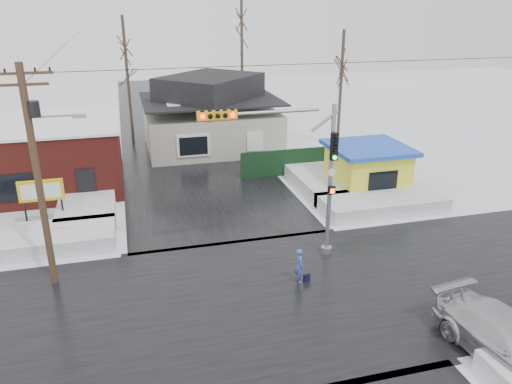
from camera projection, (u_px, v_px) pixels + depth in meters
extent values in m
plane|color=white|center=(261.00, 300.00, 19.67)|extent=(120.00, 120.00, 0.00)
cube|color=black|center=(261.00, 299.00, 19.67)|extent=(10.00, 120.00, 0.02)
cube|color=black|center=(261.00, 299.00, 19.67)|extent=(120.00, 10.00, 0.02)
cube|color=white|center=(39.00, 240.00, 23.67)|extent=(7.00, 3.00, 0.80)
cube|color=white|center=(382.00, 203.00, 28.01)|extent=(7.00, 3.00, 0.80)
cube|color=white|center=(88.00, 198.00, 28.66)|extent=(3.00, 8.00, 0.80)
cube|color=white|center=(316.00, 177.00, 32.04)|extent=(3.00, 8.00, 0.80)
cylinder|color=gray|center=(330.00, 182.00, 22.09)|extent=(0.20, 0.20, 7.00)
cylinder|color=gray|center=(326.00, 250.00, 23.29)|extent=(0.50, 0.50, 0.30)
cylinder|color=gray|center=(266.00, 112.00, 20.18)|extent=(4.60, 0.14, 0.14)
cube|color=gold|center=(217.00, 115.00, 19.69)|extent=(1.60, 0.28, 0.35)
sphere|color=#FF0C0C|center=(203.00, 117.00, 19.40)|extent=(0.20, 0.20, 0.20)
sphere|color=#FF0C0C|center=(233.00, 115.00, 19.69)|extent=(0.20, 0.20, 0.20)
cube|color=black|center=(334.00, 147.00, 21.29)|extent=(0.30, 0.22, 1.20)
sphere|color=#0CE533|center=(335.00, 158.00, 21.33)|extent=(0.18, 0.18, 0.18)
cube|color=black|center=(332.00, 190.00, 22.01)|extent=(0.30, 0.20, 0.35)
cylinder|color=#382619|center=(38.00, 181.00, 19.28)|extent=(0.28, 0.28, 9.00)
cube|color=#382619|center=(20.00, 73.00, 17.81)|extent=(2.20, 0.10, 0.10)
cube|color=#382619|center=(22.00, 85.00, 17.95)|extent=(1.80, 0.10, 0.10)
cylinder|color=black|center=(34.00, 109.00, 18.33)|extent=(0.44, 0.44, 0.60)
cylinder|color=gray|center=(54.00, 116.00, 18.60)|extent=(1.80, 0.08, 0.08)
cube|color=gray|center=(79.00, 116.00, 18.83)|extent=(0.50, 0.22, 0.12)
cube|color=maroon|center=(20.00, 157.00, 30.72)|extent=(12.00, 8.00, 4.00)
cube|color=white|center=(14.00, 125.00, 29.98)|extent=(12.20, 8.20, 0.15)
cube|color=black|center=(10.00, 189.00, 27.31)|extent=(3.00, 0.08, 1.60)
cube|color=black|center=(87.00, 187.00, 28.39)|extent=(1.00, 0.08, 2.20)
cylinder|color=black|center=(26.00, 212.00, 25.52)|extent=(0.10, 0.10, 1.80)
cylinder|color=black|center=(63.00, 209.00, 25.96)|extent=(0.10, 0.10, 1.80)
cube|color=gold|center=(41.00, 191.00, 25.35)|extent=(2.20, 0.18, 1.10)
cube|color=white|center=(41.00, 191.00, 25.25)|extent=(1.90, 0.02, 0.80)
cube|color=beige|center=(211.00, 129.00, 39.45)|extent=(10.00, 8.00, 3.00)
cube|color=black|center=(210.00, 99.00, 38.59)|extent=(10.40, 8.40, 0.12)
pyramid|color=black|center=(210.00, 86.00, 38.24)|extent=(9.00, 7.00, 1.80)
cube|color=maroon|center=(247.00, 82.00, 39.90)|extent=(0.70, 0.70, 1.40)
cube|color=white|center=(193.00, 146.00, 35.35)|extent=(2.40, 0.12, 1.60)
cube|color=yellow|center=(367.00, 171.00, 30.51)|extent=(4.00, 4.00, 2.60)
cube|color=#173BB3|center=(369.00, 148.00, 29.99)|extent=(4.60, 4.60, 0.25)
cube|color=black|center=(383.00, 181.00, 28.68)|extent=(1.80, 0.06, 1.20)
cube|color=black|center=(298.00, 162.00, 33.54)|extent=(8.00, 0.12, 1.80)
cylinder|color=#332821|center=(128.00, 80.00, 40.35)|extent=(0.24, 0.24, 10.00)
cylinder|color=#332821|center=(242.00, 61.00, 44.21)|extent=(0.24, 0.24, 12.00)
cylinder|color=#332821|center=(341.00, 90.00, 38.98)|extent=(0.24, 0.24, 9.00)
imported|color=#3D50AC|center=(300.00, 266.00, 20.65)|extent=(0.38, 0.56, 1.51)
imported|color=silver|center=(508.00, 341.00, 16.06)|extent=(2.89, 5.59, 1.55)
cube|color=black|center=(307.00, 278.00, 20.85)|extent=(0.30, 0.19, 0.35)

